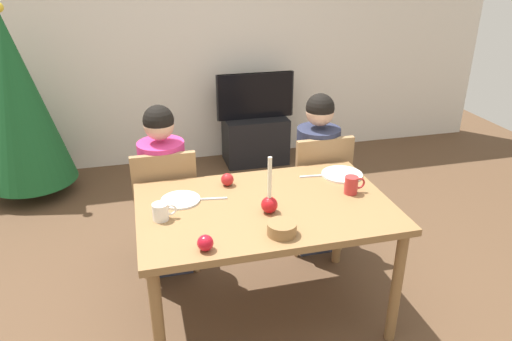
# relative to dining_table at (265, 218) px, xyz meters

# --- Properties ---
(ground_plane) EXTENTS (7.68, 7.68, 0.00)m
(ground_plane) POSITION_rel_dining_table_xyz_m (0.00, 0.00, -0.67)
(ground_plane) COLOR brown
(back_wall) EXTENTS (6.40, 0.10, 2.60)m
(back_wall) POSITION_rel_dining_table_xyz_m (0.00, 2.60, 0.63)
(back_wall) COLOR silver
(back_wall) RESTS_ON ground
(dining_table) EXTENTS (1.40, 0.90, 0.75)m
(dining_table) POSITION_rel_dining_table_xyz_m (0.00, 0.00, 0.00)
(dining_table) COLOR olive
(dining_table) RESTS_ON ground
(chair_left) EXTENTS (0.40, 0.40, 0.90)m
(chair_left) POSITION_rel_dining_table_xyz_m (-0.51, 0.61, -0.15)
(chair_left) COLOR #99754C
(chair_left) RESTS_ON ground
(chair_right) EXTENTS (0.40, 0.40, 0.90)m
(chair_right) POSITION_rel_dining_table_xyz_m (0.56, 0.61, -0.15)
(chair_right) COLOR #99754C
(chair_right) RESTS_ON ground
(person_left_child) EXTENTS (0.30, 0.30, 1.17)m
(person_left_child) POSITION_rel_dining_table_xyz_m (-0.51, 0.64, -0.10)
(person_left_child) COLOR #33384C
(person_left_child) RESTS_ON ground
(person_right_child) EXTENTS (0.30, 0.30, 1.17)m
(person_right_child) POSITION_rel_dining_table_xyz_m (0.56, 0.64, -0.10)
(person_right_child) COLOR #33384C
(person_right_child) RESTS_ON ground
(tv_stand) EXTENTS (0.64, 0.40, 0.48)m
(tv_stand) POSITION_rel_dining_table_xyz_m (0.53, 2.30, -0.43)
(tv_stand) COLOR black
(tv_stand) RESTS_ON ground
(tv) EXTENTS (0.79, 0.05, 0.46)m
(tv) POSITION_rel_dining_table_xyz_m (0.53, 2.30, 0.04)
(tv) COLOR black
(tv) RESTS_ON tv_stand
(christmas_tree) EXTENTS (0.76, 0.76, 1.67)m
(christmas_tree) POSITION_rel_dining_table_xyz_m (-1.60, 2.06, 0.20)
(christmas_tree) COLOR brown
(christmas_tree) RESTS_ON ground
(candle_centerpiece) EXTENTS (0.09, 0.09, 0.32)m
(candle_centerpiece) POSITION_rel_dining_table_xyz_m (-0.00, -0.09, 0.15)
(candle_centerpiece) COLOR red
(candle_centerpiece) RESTS_ON dining_table
(plate_left) EXTENTS (0.22, 0.22, 0.01)m
(plate_left) POSITION_rel_dining_table_xyz_m (-0.45, 0.16, 0.09)
(plate_left) COLOR silver
(plate_left) RESTS_ON dining_table
(plate_right) EXTENTS (0.26, 0.26, 0.01)m
(plate_right) POSITION_rel_dining_table_xyz_m (0.57, 0.25, 0.09)
(plate_right) COLOR white
(plate_right) RESTS_ON dining_table
(mug_left) EXTENTS (0.13, 0.08, 0.09)m
(mug_left) POSITION_rel_dining_table_xyz_m (-0.56, -0.02, 0.13)
(mug_left) COLOR white
(mug_left) RESTS_ON dining_table
(mug_right) EXTENTS (0.12, 0.08, 0.10)m
(mug_right) POSITION_rel_dining_table_xyz_m (0.52, 0.01, 0.14)
(mug_right) COLOR #B72D2D
(mug_right) RESTS_ON dining_table
(fork_left) EXTENTS (0.18, 0.04, 0.01)m
(fork_left) POSITION_rel_dining_table_xyz_m (-0.28, 0.14, 0.09)
(fork_left) COLOR silver
(fork_left) RESTS_ON dining_table
(fork_right) EXTENTS (0.18, 0.03, 0.01)m
(fork_right) POSITION_rel_dining_table_xyz_m (0.39, 0.28, 0.09)
(fork_right) COLOR silver
(fork_right) RESTS_ON dining_table
(bowl_walnuts) EXTENTS (0.15, 0.15, 0.06)m
(bowl_walnuts) POSITION_rel_dining_table_xyz_m (0.00, -0.31, 0.11)
(bowl_walnuts) COLOR olive
(bowl_walnuts) RESTS_ON dining_table
(apple_near_candle) EXTENTS (0.08, 0.08, 0.08)m
(apple_near_candle) POSITION_rel_dining_table_xyz_m (-0.39, -0.36, 0.12)
(apple_near_candle) COLOR red
(apple_near_candle) RESTS_ON dining_table
(apple_by_left_plate) EXTENTS (0.08, 0.08, 0.08)m
(apple_by_left_plate) POSITION_rel_dining_table_xyz_m (-0.15, 0.29, 0.12)
(apple_by_left_plate) COLOR #B01E21
(apple_by_left_plate) RESTS_ON dining_table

